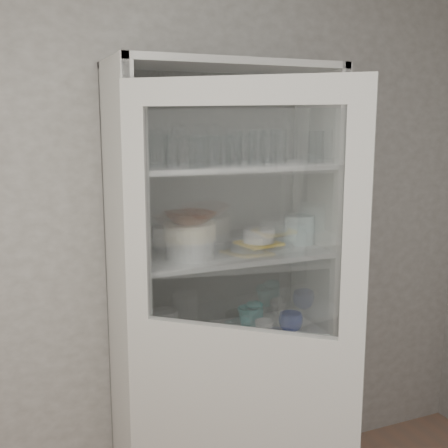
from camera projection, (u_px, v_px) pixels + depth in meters
name	position (u px, v px, depth m)	size (l,w,h in m)	color
wall_back	(167.00, 238.00, 2.68)	(3.60, 0.02, 2.60)	#9B9790
pantry_cabinet	(219.00, 314.00, 2.68)	(1.00, 0.45, 2.10)	silver
cupboard_door	(239.00, 385.00, 2.10)	(0.71, 0.62, 2.00)	silver
tumbler_0	(172.00, 151.00, 2.27)	(0.07, 0.07, 0.14)	silver
tumbler_1	(158.00, 149.00, 2.25)	(0.08, 0.08, 0.15)	silver
tumbler_2	(197.00, 151.00, 2.26)	(0.07, 0.07, 0.14)	silver
tumbler_3	(201.00, 152.00, 2.30)	(0.06, 0.06, 0.12)	silver
tumbler_4	(257.00, 147.00, 2.39)	(0.08, 0.08, 0.16)	silver
tumbler_5	(278.00, 147.00, 2.46)	(0.08, 0.08, 0.15)	silver
tumbler_6	(316.00, 147.00, 2.54)	(0.07, 0.07, 0.15)	silver
tumbler_7	(134.00, 150.00, 2.31)	(0.07, 0.07, 0.14)	silver
tumbler_8	(147.00, 151.00, 2.35)	(0.06, 0.06, 0.13)	silver
tumbler_9	(227.00, 150.00, 2.45)	(0.06, 0.06, 0.13)	silver
tumbler_10	(234.00, 147.00, 2.46)	(0.07, 0.07, 0.15)	silver
tumbler_11	(268.00, 146.00, 2.57)	(0.08, 0.08, 0.15)	silver
goblet_0	(133.00, 144.00, 2.42)	(0.08, 0.08, 0.18)	silver
goblet_1	(180.00, 142.00, 2.51)	(0.08, 0.08, 0.19)	silver
goblet_2	(214.00, 142.00, 2.54)	(0.08, 0.08, 0.19)	silver
goblet_3	(259.00, 145.00, 2.65)	(0.07, 0.07, 0.16)	silver
plate_stack_front	(190.00, 248.00, 2.44)	(0.21, 0.21, 0.08)	silver
plate_stack_back	(176.00, 237.00, 2.60)	(0.22, 0.22, 0.11)	silver
cream_bowl	(190.00, 231.00, 2.43)	(0.23, 0.23, 0.07)	beige
terracotta_bowl	(190.00, 217.00, 2.42)	(0.21, 0.21, 0.05)	#4E2512
glass_platter	(259.00, 247.00, 2.63)	(0.33, 0.33, 0.02)	silver
yellow_trivet	(259.00, 243.00, 2.62)	(0.17, 0.17, 0.01)	#FFB313
white_ramekin	(259.00, 235.00, 2.62)	(0.15, 0.15, 0.06)	silver
grey_bowl_stack	(299.00, 229.00, 2.73)	(0.15, 0.15, 0.14)	silver
mug_blue	(291.00, 322.00, 2.67)	(0.11, 0.11, 0.09)	navy
mug_teal	(249.00, 318.00, 2.71)	(0.11, 0.11, 0.10)	teal
mug_white	(264.00, 329.00, 2.59)	(0.09, 0.09, 0.08)	silver
teal_jar	(254.00, 315.00, 2.76)	(0.09, 0.09, 0.10)	teal
measuring_cups	(218.00, 336.00, 2.56)	(0.10, 0.10, 0.04)	silver
white_canister	(165.00, 325.00, 2.56)	(0.12, 0.12, 0.14)	silver
cream_dish	(201.00, 413.00, 2.63)	(0.25, 0.25, 0.08)	beige
tin_box	(288.00, 397.00, 2.80)	(0.22, 0.16, 0.07)	#A1A0A8
tumbler_12	(214.00, 151.00, 2.39)	(0.06, 0.06, 0.13)	silver
tumbler_13	(234.00, 151.00, 2.38)	(0.06, 0.06, 0.12)	silver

